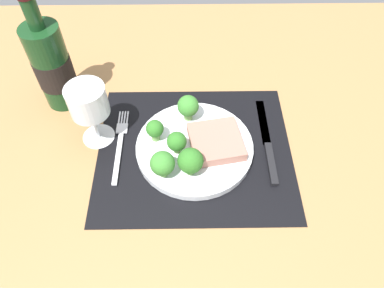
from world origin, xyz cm
name	(u,v)px	position (x,y,z in cm)	size (l,w,h in cm)	color
ground_plane	(194,155)	(0.00, 0.00, -1.50)	(140.00, 110.00, 3.00)	#996D42
placemat	(194,150)	(0.00, 0.00, 0.15)	(40.00, 34.78, 0.30)	black
plate	(195,147)	(0.00, 0.00, 1.10)	(24.03, 24.03, 1.60)	silver
steak	(216,141)	(4.32, 0.10, 2.98)	(10.18, 10.20, 2.17)	#9E6B5B
broccoli_near_steak	(177,142)	(-3.52, -1.46, 4.93)	(3.93, 3.93, 5.10)	#5B8942
broccoli_back_left	(163,164)	(-6.06, -6.93, 5.39)	(4.71, 4.71, 5.96)	#5B8942
broccoli_front_edge	(188,106)	(-1.23, 7.46, 5.48)	(4.53, 4.53, 6.02)	#6B994C
broccoli_near_fork	(155,129)	(-7.96, 1.84, 4.84)	(3.60, 3.60, 4.97)	#6B994C
broccoli_center	(190,161)	(-0.89, -6.35, 5.32)	(4.94, 4.94, 6.01)	#5B8942
fork	(120,144)	(-15.62, 1.42, 0.55)	(2.40, 19.20, 0.50)	silver
knife	(268,146)	(15.33, 0.53, 0.60)	(1.80, 23.00, 0.80)	black
wine_bottle	(53,66)	(-29.86, 15.31, 10.01)	(7.99, 7.99, 27.23)	#143819
wine_glass	(88,104)	(-20.43, 4.00, 10.12)	(7.71, 7.71, 14.02)	silver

